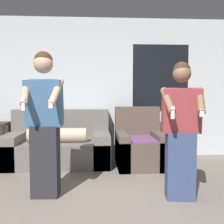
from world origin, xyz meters
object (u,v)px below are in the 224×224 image
Objects in this scene: armchair at (140,147)px; person_left at (45,123)px; couch at (59,146)px; person_right at (181,131)px.

person_left reaches higher than armchair.
person_left reaches higher than couch.
couch is 1.43m from armchair.
person_left is at bearing 173.86° from person_right.
person_left is (0.05, -1.51, 0.57)m from couch.
armchair is (1.41, -0.20, 0.01)m from couch.
person_left is at bearing -136.07° from armchair.
armchair is 1.98m from person_left.
person_right is at bearing -45.75° from couch.
armchair is at bearing 43.93° from person_left.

